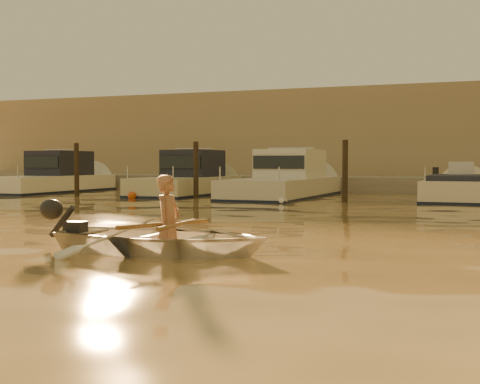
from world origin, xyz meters
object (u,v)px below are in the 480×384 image
at_px(moored_boat_0, 51,177).
at_px(moored_boat_1, 187,179).
at_px(moored_boat_2, 284,180).
at_px(moored_boat_3, 459,194).
at_px(waterfront_building, 409,139).
at_px(person, 169,225).
at_px(dinghy, 162,239).

height_order(moored_boat_0, moored_boat_1, same).
bearing_deg(moored_boat_0, moored_boat_2, 0.00).
height_order(moored_boat_2, moored_boat_3, moored_boat_2).
bearing_deg(moored_boat_2, waterfront_building, 74.95).
bearing_deg(moored_boat_0, person, -47.62).
bearing_deg(moored_boat_3, dinghy, -101.80).
bearing_deg(moored_boat_0, moored_boat_3, 0.00).
bearing_deg(moored_boat_3, moored_boat_2, 180.00).
xyz_separation_m(moored_boat_3, waterfront_building, (-3.15, 11.00, 2.17)).
relative_size(moored_boat_0, waterfront_building, 0.16).
bearing_deg(waterfront_building, dinghy, -89.90).
distance_m(dinghy, moored_boat_2, 15.16).
relative_size(person, waterfront_building, 0.03).
height_order(dinghy, waterfront_building, waterfront_building).
height_order(person, waterfront_building, waterfront_building).
bearing_deg(moored_boat_0, waterfront_building, 39.37).
relative_size(moored_boat_2, waterfront_building, 0.18).
bearing_deg(moored_boat_2, moored_boat_0, 180.00).
bearing_deg(moored_boat_2, moored_boat_3, 0.00).
relative_size(moored_boat_0, moored_boat_2, 0.88).
relative_size(moored_boat_0, moored_boat_1, 1.08).
height_order(person, moored_boat_3, person).
bearing_deg(waterfront_building, moored_boat_1, -122.33).
height_order(person, moored_boat_2, moored_boat_2).
height_order(dinghy, moored_boat_0, moored_boat_0).
bearing_deg(person, moored_boat_3, -12.59).
relative_size(moored_boat_0, moored_boat_3, 1.22).
xyz_separation_m(moored_boat_1, waterfront_building, (6.96, 11.00, 1.77)).
xyz_separation_m(moored_boat_0, moored_boat_2, (10.45, 0.00, 0.00)).
bearing_deg(moored_boat_1, moored_boat_2, 0.00).
xyz_separation_m(dinghy, waterfront_building, (-0.05, 25.85, 2.19)).
distance_m(person, moored_boat_3, 15.15).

